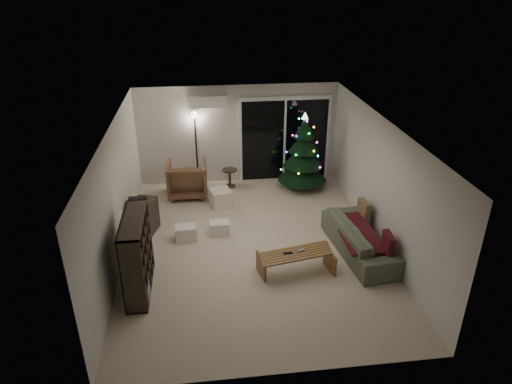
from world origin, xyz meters
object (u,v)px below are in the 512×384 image
Objects in this scene: bookshelf at (127,255)px; armchair at (187,179)px; coffee_table at (296,263)px; christmas_tree at (303,151)px; media_cabinet at (139,223)px; sofa at (361,238)px.

bookshelf reaches higher than armchair.
christmas_tree is at bearing 64.57° from coffee_table.
bookshelf is 2.96m from coffee_table.
coffee_table is at bearing -104.02° from christmas_tree.
media_cabinet is 1.20× the size of armchair.
sofa is 1.09× the size of christmas_tree.
media_cabinet is 0.58× the size of christmas_tree.
bookshelf is at bearing -135.95° from christmas_tree.
christmas_tree is (2.86, 0.09, 0.55)m from armchair.
media_cabinet is 0.53× the size of sofa.
media_cabinet is at bearing -152.34° from christmas_tree.
coffee_table is 0.68× the size of christmas_tree.
armchair is (0.95, 1.90, 0.08)m from media_cabinet.
coffee_table is (-1.38, -0.50, -0.10)m from sofa.
coffee_table is (2.92, 0.12, -0.47)m from bookshelf.
media_cabinet is 4.43m from sofa.
bookshelf is at bearing -73.66° from media_cabinet.
armchair is at bearing -178.19° from christmas_tree.
armchair is 0.45× the size of sofa.
bookshelf reaches higher than media_cabinet.
armchair is 4.00m from coffee_table.
coffee_table is at bearing 121.17° from armchair.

